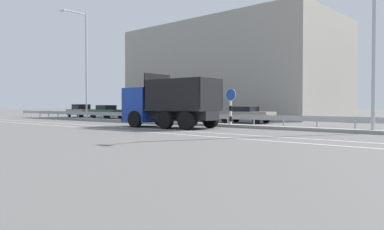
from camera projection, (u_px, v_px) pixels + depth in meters
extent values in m
plane|color=#605E5B|center=(197.00, 128.00, 23.19)|extent=(320.00, 320.00, 0.00)
cube|color=silver|center=(149.00, 129.00, 21.96)|extent=(63.72, 0.16, 0.01)
cube|color=silver|center=(124.00, 130.00, 20.60)|extent=(63.72, 0.16, 0.01)
cube|color=gray|center=(218.00, 125.00, 24.77)|extent=(35.05, 1.10, 0.18)
cube|color=#9EA0A5|center=(228.00, 117.00, 25.52)|extent=(63.72, 0.04, 0.32)
cylinder|color=#ADADB2|center=(24.00, 114.00, 46.68)|extent=(0.09, 0.09, 0.62)
cylinder|color=#ADADB2|center=(32.00, 115.00, 45.27)|extent=(0.09, 0.09, 0.62)
cylinder|color=#ADADB2|center=(40.00, 115.00, 43.86)|extent=(0.09, 0.09, 0.62)
cylinder|color=#ADADB2|center=(49.00, 115.00, 42.45)|extent=(0.09, 0.09, 0.62)
cylinder|color=#ADADB2|center=(58.00, 115.00, 41.04)|extent=(0.09, 0.09, 0.62)
cylinder|color=#ADADB2|center=(68.00, 116.00, 39.63)|extent=(0.09, 0.09, 0.62)
cylinder|color=#ADADB2|center=(79.00, 116.00, 38.22)|extent=(0.09, 0.09, 0.62)
cylinder|color=#ADADB2|center=(90.00, 117.00, 36.81)|extent=(0.09, 0.09, 0.62)
cylinder|color=#ADADB2|center=(102.00, 117.00, 35.39)|extent=(0.09, 0.09, 0.62)
cylinder|color=#ADADB2|center=(116.00, 117.00, 33.98)|extent=(0.09, 0.09, 0.62)
cylinder|color=#ADADB2|center=(130.00, 118.00, 32.57)|extent=(0.09, 0.09, 0.62)
cylinder|color=#ADADB2|center=(146.00, 118.00, 31.16)|extent=(0.09, 0.09, 0.62)
cylinder|color=#ADADB2|center=(164.00, 119.00, 29.75)|extent=(0.09, 0.09, 0.62)
cylinder|color=#ADADB2|center=(183.00, 120.00, 28.34)|extent=(0.09, 0.09, 0.62)
cylinder|color=#ADADB2|center=(204.00, 120.00, 26.93)|extent=(0.09, 0.09, 0.62)
cylinder|color=#ADADB2|center=(228.00, 121.00, 25.52)|extent=(0.09, 0.09, 0.62)
cylinder|color=#ADADB2|center=(254.00, 122.00, 24.11)|extent=(0.09, 0.09, 0.62)
cylinder|color=#ADADB2|center=(283.00, 123.00, 22.70)|extent=(0.09, 0.09, 0.62)
cylinder|color=#ADADB2|center=(317.00, 124.00, 21.29)|extent=(0.09, 0.09, 0.62)
cylinder|color=#ADADB2|center=(355.00, 126.00, 19.88)|extent=(0.09, 0.09, 0.62)
cube|color=#19389E|center=(145.00, 105.00, 24.63)|extent=(2.08, 2.55, 2.21)
cube|color=black|center=(135.00, 99.00, 25.22)|extent=(0.18, 2.08, 0.83)
cube|color=black|center=(135.00, 119.00, 25.27)|extent=(0.27, 2.38, 0.24)
cube|color=black|center=(183.00, 115.00, 22.68)|extent=(4.54, 1.64, 0.53)
cube|color=black|center=(183.00, 110.00, 22.68)|extent=(4.43, 2.62, 0.12)
cube|color=black|center=(170.00, 94.00, 21.78)|extent=(4.27, 0.40, 1.78)
cube|color=black|center=(194.00, 95.00, 23.53)|extent=(4.27, 0.40, 1.78)
cube|color=black|center=(157.00, 91.00, 23.93)|extent=(0.26, 2.33, 2.23)
cube|color=black|center=(211.00, 94.00, 21.37)|extent=(0.26, 2.33, 1.78)
cylinder|color=black|center=(135.00, 119.00, 23.54)|extent=(1.06, 0.39, 1.04)
cylinder|color=black|center=(161.00, 118.00, 25.41)|extent=(1.06, 0.39, 1.04)
cylinder|color=black|center=(165.00, 120.00, 21.96)|extent=(1.06, 0.39, 1.04)
cylinder|color=black|center=(190.00, 119.00, 23.83)|extent=(1.06, 0.39, 1.04)
cylinder|color=black|center=(186.00, 121.00, 21.00)|extent=(1.06, 0.39, 1.04)
cylinder|color=black|center=(210.00, 120.00, 22.87)|extent=(1.06, 0.39, 1.04)
cylinder|color=white|center=(231.00, 124.00, 24.10)|extent=(0.16, 0.16, 0.34)
cylinder|color=black|center=(231.00, 119.00, 24.09)|extent=(0.16, 0.16, 0.34)
cylinder|color=white|center=(231.00, 114.00, 24.08)|extent=(0.16, 0.16, 0.34)
cylinder|color=black|center=(231.00, 108.00, 24.07)|extent=(0.16, 0.16, 0.34)
cylinder|color=white|center=(231.00, 103.00, 24.06)|extent=(0.16, 0.16, 0.34)
cylinder|color=#1E4CB2|center=(231.00, 95.00, 24.05)|extent=(0.74, 0.03, 0.74)
cylinder|color=white|center=(231.00, 95.00, 24.05)|extent=(0.80, 0.02, 0.80)
cylinder|color=#ADADB2|center=(86.00, 67.00, 35.38)|extent=(0.18, 0.18, 10.11)
cylinder|color=#ADADB2|center=(75.00, 12.00, 34.30)|extent=(0.25, 2.45, 0.10)
cube|color=silver|center=(63.00, 10.00, 33.34)|extent=(0.71, 0.24, 0.12)
cylinder|color=#ADADB2|center=(374.00, 31.00, 18.33)|extent=(0.18, 0.18, 10.06)
cube|color=gray|center=(81.00, 112.00, 45.47)|extent=(3.95, 1.96, 0.66)
cube|color=black|center=(81.00, 107.00, 45.37)|extent=(1.69, 1.67, 0.59)
cylinder|color=black|center=(69.00, 115.00, 45.69)|extent=(0.61, 0.22, 0.60)
cylinder|color=black|center=(82.00, 114.00, 46.95)|extent=(0.61, 0.22, 0.60)
cylinder|color=black|center=(79.00, 115.00, 44.01)|extent=(0.61, 0.22, 0.60)
cylinder|color=black|center=(92.00, 115.00, 45.27)|extent=(0.61, 0.22, 0.60)
cube|color=#335B33|center=(107.00, 113.00, 41.09)|extent=(4.54, 1.77, 0.66)
cube|color=black|center=(106.00, 107.00, 41.17)|extent=(1.93, 1.51, 0.49)
cylinder|color=black|center=(120.00, 116.00, 40.71)|extent=(0.60, 0.21, 0.60)
cylinder|color=black|center=(108.00, 116.00, 39.56)|extent=(0.60, 0.21, 0.60)
cylinder|color=black|center=(106.00, 115.00, 42.63)|extent=(0.60, 0.21, 0.60)
cylinder|color=black|center=(94.00, 115.00, 41.48)|extent=(0.60, 0.21, 0.60)
cube|color=black|center=(149.00, 114.00, 37.10)|extent=(4.65, 1.88, 0.57)
cube|color=black|center=(148.00, 109.00, 37.18)|extent=(1.96, 1.64, 0.38)
cylinder|color=black|center=(165.00, 117.00, 36.79)|extent=(0.60, 0.20, 0.60)
cylinder|color=black|center=(152.00, 117.00, 35.49)|extent=(0.60, 0.20, 0.60)
cylinder|color=black|center=(146.00, 116.00, 38.73)|extent=(0.60, 0.20, 0.60)
cylinder|color=black|center=(133.00, 116.00, 37.43)|extent=(0.60, 0.20, 0.60)
cube|color=#A3A3A8|center=(186.00, 115.00, 33.59)|extent=(3.86, 1.77, 0.56)
cube|color=black|center=(187.00, 108.00, 33.50)|extent=(1.63, 1.53, 0.60)
cylinder|color=black|center=(171.00, 118.00, 33.81)|extent=(0.60, 0.21, 0.60)
cylinder|color=black|center=(183.00, 117.00, 35.01)|extent=(0.60, 0.21, 0.60)
cylinder|color=black|center=(190.00, 118.00, 32.19)|extent=(0.60, 0.21, 0.60)
cylinder|color=black|center=(202.00, 118.00, 33.39)|extent=(0.60, 0.21, 0.60)
cube|color=gray|center=(246.00, 115.00, 29.63)|extent=(4.58, 2.05, 0.61)
cube|color=black|center=(244.00, 109.00, 29.70)|extent=(1.98, 1.66, 0.39)
cylinder|color=black|center=(266.00, 119.00, 29.43)|extent=(0.61, 0.24, 0.60)
cylinder|color=black|center=(256.00, 120.00, 28.13)|extent=(0.61, 0.24, 0.60)
cylinder|color=black|center=(236.00, 119.00, 31.14)|extent=(0.61, 0.24, 0.60)
cylinder|color=black|center=(225.00, 119.00, 29.84)|extent=(0.61, 0.24, 0.60)
cube|color=gray|center=(233.00, 72.00, 43.68)|extent=(23.63, 13.22, 10.53)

